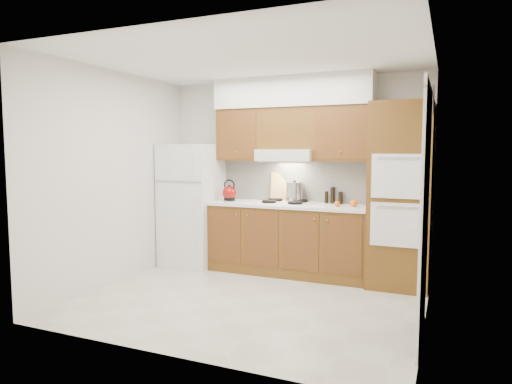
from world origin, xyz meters
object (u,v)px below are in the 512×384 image
Objects in this scene: kettle at (229,193)px; stock_pot at (294,192)px; fridge at (192,205)px; oven_cabinet at (400,196)px.

stock_pot is at bearing -12.65° from kettle.
fridge is at bearing -172.52° from stock_pot.
kettle is (0.57, 0.04, 0.19)m from fridge.
oven_cabinet is at bearing 0.70° from fridge.
kettle is (-2.27, 0.00, -0.05)m from oven_cabinet.
fridge is 7.31× the size of stock_pot.
stock_pot is (1.47, 0.19, 0.23)m from fridge.
fridge reaches higher than stock_pot.
stock_pot is (-1.37, 0.16, -0.01)m from oven_cabinet.
stock_pot is (0.90, 0.15, 0.04)m from kettle.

